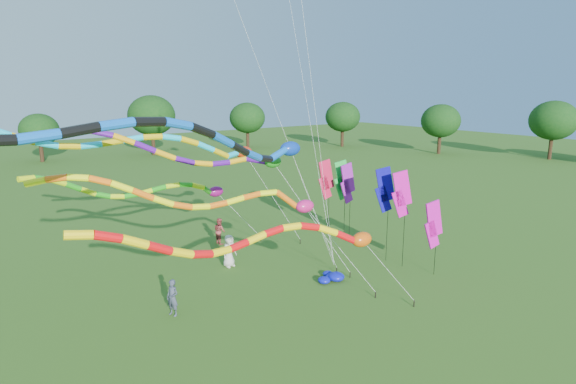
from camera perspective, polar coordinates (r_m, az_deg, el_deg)
ground at (r=21.17m, az=7.67°, el=-13.88°), size 160.00×160.00×0.00m
tree_ring at (r=16.00m, az=-4.84°, el=-1.66°), size 116.14×118.08×9.48m
tube_kite_red at (r=16.64m, az=-1.47°, el=-5.65°), size 13.25×1.35×6.20m
tube_kite_orange at (r=18.97m, az=-8.74°, el=-0.69°), size 12.64×4.63×6.88m
tube_kite_purple at (r=21.08m, az=-13.23°, el=4.66°), size 13.98×5.84×8.35m
tube_kite_blue at (r=15.74m, az=-10.30°, el=5.73°), size 16.71×5.23×9.36m
tube_kite_cyan at (r=23.73m, az=-14.89°, el=5.38°), size 16.04×1.33×8.73m
tube_kite_green at (r=25.87m, az=-15.29°, el=0.30°), size 12.57×1.17×6.05m
banner_pole_magenta_a at (r=25.33m, az=13.31°, el=-0.26°), size 1.09×0.55×5.20m
banner_pole_red at (r=29.42m, az=4.52°, el=1.47°), size 1.16×0.21×5.05m
banner_pole_green at (r=29.52m, az=6.40°, el=1.39°), size 1.15×0.33×5.01m
banner_pole_magenta_b at (r=24.86m, az=16.85°, el=-3.71°), size 1.16×0.30×3.93m
banner_pole_violet at (r=29.07m, az=7.07°, el=1.02°), size 1.16×0.12×4.92m
banner_pole_blue_a at (r=26.02m, az=11.39°, el=0.23°), size 1.09×0.56×5.24m
blue_nylon_heap at (r=23.92m, az=4.58°, el=-10.07°), size 1.11×1.23×0.46m
person_a at (r=25.72m, az=-6.99°, el=-6.93°), size 0.95×0.72×1.74m
person_b at (r=20.94m, az=-13.53°, el=-12.08°), size 0.56×0.67×1.56m
person_c at (r=29.46m, az=-8.11°, el=-4.58°), size 0.63×0.80×1.60m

